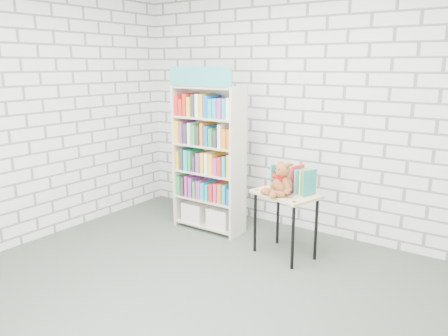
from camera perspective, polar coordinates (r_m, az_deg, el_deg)
The scene contains 6 objects.
ground at distance 3.84m, azimuth -3.87°, elevation -16.54°, with size 4.50×4.50×0.00m, color #404B3F.
room_shell at distance 3.33m, azimuth -4.36°, elevation 11.14°, with size 4.52×4.02×2.81m.
bookshelf at distance 5.03m, azimuth -1.95°, elevation 1.32°, with size 0.84×0.33×1.89m.
display_table at distance 4.41m, azimuth 8.06°, elevation -4.38°, with size 0.72×0.59×0.67m.
table_books at distance 4.42m, azimuth 9.05°, elevation -1.37°, with size 0.47×0.31×0.26m.
teddy_bear at distance 4.27m, azimuth 7.44°, elevation -1.81°, with size 0.32×0.30×0.33m.
Camera 1 is at (2.10, -2.58, 1.91)m, focal length 35.00 mm.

